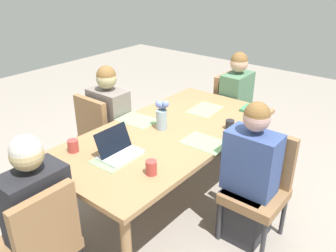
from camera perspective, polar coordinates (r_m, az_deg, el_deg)
The scene contains 20 objects.
ground_plane at distance 3.45m, azimuth -0.00°, elevation -11.92°, with size 10.00×10.00×0.00m, color gray.
dining_table at distance 3.09m, azimuth -0.00°, elevation -1.98°, with size 2.15×1.07×0.74m.
chair_head_right_left_near at distance 2.44m, azimuth -20.27°, elevation -17.25°, with size 0.44×0.44×0.90m.
person_head_right_left_near at distance 2.49m, azimuth -20.13°, elevation -15.31°, with size 0.40×0.36×1.19m.
chair_head_left_left_mid at distance 4.26m, azimuth 10.44°, elevation 3.02°, with size 0.44×0.44×0.90m.
person_head_left_left_mid at distance 4.17m, azimuth 10.96°, elevation 2.88°, with size 0.40×0.36×1.19m.
chair_far_left_far at distance 2.89m, azimuth 14.89°, elevation -8.97°, with size 0.44×0.44×0.90m.
person_far_left_far at distance 2.84m, azimuth 13.20°, elevation -8.82°, with size 0.36×0.40×1.19m.
chair_near_right_near at distance 3.64m, azimuth -10.88°, elevation -0.99°, with size 0.44×0.44×0.90m.
person_near_right_near at distance 3.63m, azimuth -9.41°, elevation -0.47°, with size 0.36×0.40×1.19m.
flower_vase at distance 3.05m, azimuth -0.99°, elevation 1.93°, with size 0.10×0.14×0.28m.
placemat_head_right_left_near at distance 2.68m, azimuth -8.40°, elevation -5.20°, with size 0.36×0.26×0.00m, color #7FAD70.
placemat_head_left_left_mid at distance 3.52m, azimuth 6.09°, elevation 2.70°, with size 0.36×0.26×0.00m, color #7FAD70.
placemat_far_left_far at distance 2.88m, azimuth 6.05°, elevation -2.75°, with size 0.36×0.26×0.00m, color #7FAD70.
placemat_near_right_near at distance 3.28m, azimuth -5.04°, elevation 0.99°, with size 0.36×0.26×0.00m, color #7FAD70.
laptop_head_right_left_near at distance 2.69m, azimuth -8.15°, elevation -3.96°, with size 0.32×0.22×0.20m.
coffee_mug_near_left at distance 2.81m, azimuth -15.35°, elevation -3.17°, with size 0.08×0.08×0.10m, color #AD3D38.
coffee_mug_near_right at distance 3.13m, azimuth 10.13°, elevation 0.22°, with size 0.08×0.08×0.08m, color #232328.
coffee_mug_centre_left at distance 2.44m, azimuth -2.77°, elevation -6.84°, with size 0.08×0.08×0.10m, color #AD3D38.
book_red_cover at distance 3.59m, azimuth 13.29°, elevation 2.80°, with size 0.20×0.14×0.03m, color #3D7F56.
Camera 1 is at (2.14, 1.72, 2.09)m, focal length 37.06 mm.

